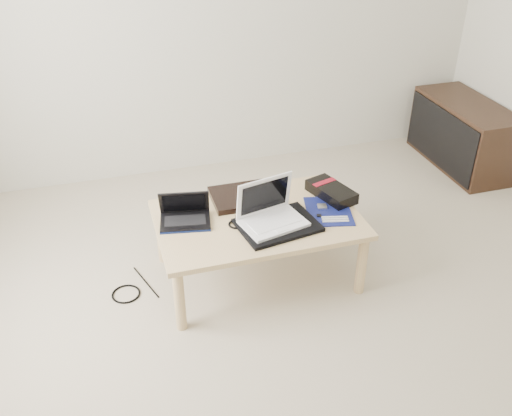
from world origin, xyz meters
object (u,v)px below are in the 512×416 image
object	(u,v)px
white_laptop	(270,213)
gpu_box	(331,192)
media_cabinet	(463,134)
coffee_table	(258,225)
netbook	(185,215)

from	to	relation	value
white_laptop	gpu_box	size ratio (longest dim) A/B	1.11
media_cabinet	coffee_table	bearing A→B (deg)	-155.22
coffee_table	gpu_box	distance (m)	0.48
media_cabinet	gpu_box	world-z (taller)	media_cabinet
media_cabinet	white_laptop	distance (m)	2.12
white_laptop	netbook	bearing A→B (deg)	159.60
coffee_table	media_cabinet	xyz separation A→B (m)	(1.91, 0.88, -0.10)
netbook	white_laptop	world-z (taller)	white_laptop
gpu_box	coffee_table	bearing A→B (deg)	-169.39
coffee_table	gpu_box	bearing A→B (deg)	10.61
coffee_table	media_cabinet	size ratio (longest dim) A/B	1.22
white_laptop	coffee_table	bearing A→B (deg)	116.83
coffee_table	white_laptop	size ratio (longest dim) A/B	2.98
netbook	white_laptop	distance (m)	0.46
coffee_table	netbook	distance (m)	0.40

